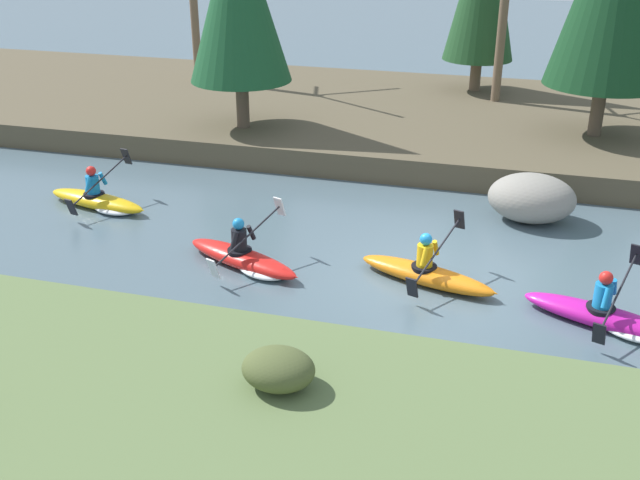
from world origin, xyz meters
The scene contains 9 objects.
ground_plane centered at (0.00, 0.00, 0.00)m, with size 90.00×90.00×0.00m, color #4C606B.
riverbank_far centered at (0.00, 9.92, 0.34)m, with size 44.00×10.24×0.68m.
bare_tree_mid_upstream centered at (0.37, 11.58, 3.31)m, with size 3.10×3.06×5.58m.
shrub_clump_second centered at (-1.25, -5.14, 1.08)m, with size 0.96×0.80×0.52m.
kayaker_lead centered at (3.14, -0.98, 0.20)m, with size 2.75×2.02×1.20m.
kayaker_middle centered at (-0.03, -0.24, 0.22)m, with size 2.76×2.03×1.20m.
kayaker_trailing centered at (-3.51, -0.56, 0.20)m, with size 2.73×1.99×1.20m.
kayaker_far_back centered at (-7.87, 1.39, 0.20)m, with size 2.79×2.06×1.20m.
boulder_midstream centered at (1.72, 3.39, 0.54)m, with size 1.91×1.49×1.08m.
Camera 1 is at (1.47, -12.71, 6.56)m, focal length 42.00 mm.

